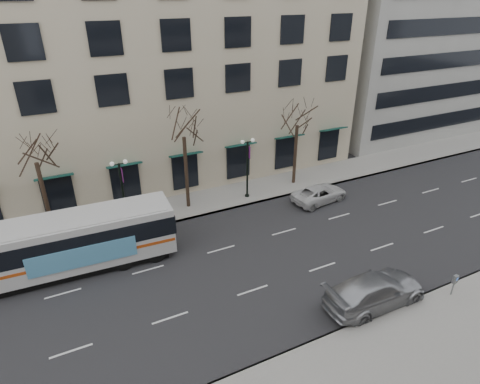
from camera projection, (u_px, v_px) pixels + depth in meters
ground at (236, 268)px, 25.28m from camera, size 160.00×160.00×0.00m
sidewalk_far at (243, 193)px, 34.41m from camera, size 80.00×4.00×0.15m
building_hotel at (114, 36)px, 35.85m from camera, size 40.00×20.00×24.00m
tree_far_left at (33, 149)px, 25.35m from camera, size 3.60×3.60×8.34m
tree_far_mid at (183, 125)px, 29.19m from camera, size 3.60×3.60×8.55m
tree_far_right at (298, 114)px, 33.34m from camera, size 3.60×3.60×8.06m
lamp_post_left at (123, 190)px, 28.54m from camera, size 1.22×0.45×5.21m
lamp_post_right at (248, 166)px, 32.47m from camera, size 1.22×0.45×5.21m
city_bus at (63, 244)px, 24.21m from camera, size 13.60×3.57×3.65m
silver_car at (375, 290)px, 22.11m from camera, size 6.12×2.52×1.77m
white_pickup at (320, 194)px, 33.02m from camera, size 5.09×2.83×1.35m
pay_station at (455, 281)px, 22.48m from camera, size 0.31×0.22×1.33m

